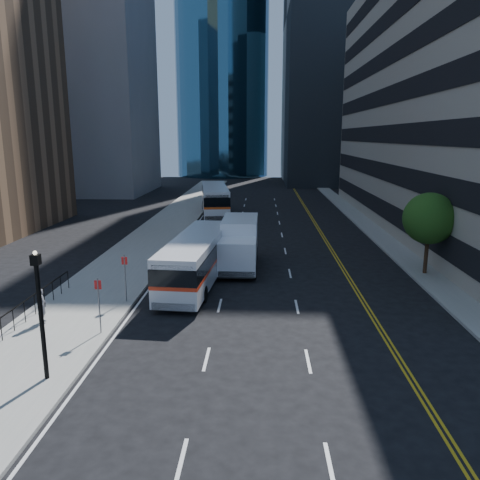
{
  "coord_description": "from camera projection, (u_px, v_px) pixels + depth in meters",
  "views": [
    {
      "loc": [
        -1.41,
        -20.93,
        8.61
      ],
      "look_at": [
        -2.58,
        5.16,
        2.8
      ],
      "focal_mm": 35.0,
      "sensor_mm": 36.0,
      "label": 1
    }
  ],
  "objects": [
    {
      "name": "ground",
      "position": [
        289.0,
        321.0,
        22.22
      ],
      "size": [
        160.0,
        160.0,
        0.0
      ],
      "primitive_type": "plane",
      "color": "black",
      "rests_on": "ground"
    },
    {
      "name": "street_tree",
      "position": [
        429.0,
        219.0,
        28.83
      ],
      "size": [
        3.2,
        3.2,
        5.1
      ],
      "color": "#332114",
      "rests_on": "sidewalk_east"
    },
    {
      "name": "midrise_west",
      "position": [
        85.0,
        76.0,
        70.35
      ],
      "size": [
        18.0,
        18.0,
        35.0
      ],
      "primitive_type": "cube",
      "color": "gray",
      "rests_on": "ground"
    },
    {
      "name": "box_truck",
      "position": [
        239.0,
        243.0,
        30.96
      ],
      "size": [
        2.38,
        6.74,
        3.22
      ],
      "rotation": [
        0.0,
        0.0,
        -0.01
      ],
      "color": "white",
      "rests_on": "ground"
    },
    {
      "name": "pedestrian",
      "position": [
        42.0,
        306.0,
        21.54
      ],
      "size": [
        0.59,
        0.7,
        1.64
      ],
      "primitive_type": "imported",
      "rotation": [
        0.0,
        0.0,
        1.97
      ],
      "color": "#5D5D65",
      "rests_on": "sidewalk_west"
    },
    {
      "name": "sidewalk_west",
      "position": [
        170.0,
        223.0,
        47.04
      ],
      "size": [
        5.0,
        90.0,
        0.15
      ],
      "primitive_type": "cube",
      "color": "gray",
      "rests_on": "ground"
    },
    {
      "name": "office_tower_north",
      "position": [
        369.0,
        16.0,
        85.13
      ],
      "size": [
        30.0,
        28.0,
        60.0
      ],
      "primitive_type": "cube",
      "color": "gray",
      "rests_on": "ground"
    },
    {
      "name": "lamp_post",
      "position": [
        41.0,
        310.0,
        16.17
      ],
      "size": [
        0.28,
        0.28,
        4.56
      ],
      "color": "black",
      "rests_on": "sidewalk_west"
    },
    {
      "name": "bus_front",
      "position": [
        197.0,
        258.0,
        27.73
      ],
      "size": [
        3.22,
        11.13,
        2.83
      ],
      "rotation": [
        0.0,
        0.0,
        -0.08
      ],
      "color": "silver",
      "rests_on": "ground"
    },
    {
      "name": "sidewalk_east",
      "position": [
        366.0,
        225.0,
        46.19
      ],
      "size": [
        2.0,
        90.0,
        0.15
      ],
      "primitive_type": "cube",
      "color": "gray",
      "rests_on": "ground"
    },
    {
      "name": "bus_rear",
      "position": [
        215.0,
        199.0,
        52.56
      ],
      "size": [
        4.33,
        12.48,
        3.15
      ],
      "rotation": [
        0.0,
        0.0,
        0.14
      ],
      "color": "white",
      "rests_on": "ground"
    }
  ]
}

